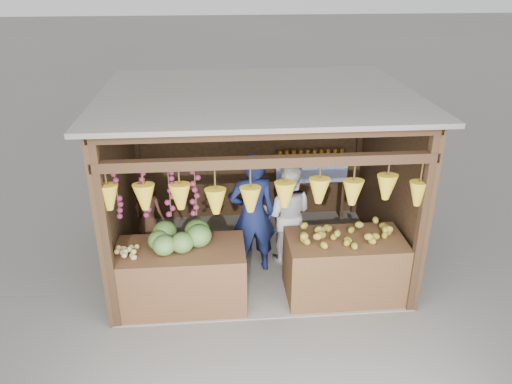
# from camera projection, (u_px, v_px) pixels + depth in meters

# --- Properties ---
(ground) EXTENTS (80.00, 80.00, 0.00)m
(ground) POSITION_uv_depth(u_px,v_px,m) (257.00, 258.00, 7.91)
(ground) COLOR #514F49
(ground) RESTS_ON ground
(stall_structure) EXTENTS (4.30, 3.30, 2.66)m
(stall_structure) POSITION_uv_depth(u_px,v_px,m) (255.00, 161.00, 7.17)
(stall_structure) COLOR slate
(stall_structure) RESTS_ON ground
(back_shelf) EXTENTS (1.25, 0.32, 1.32)m
(back_shelf) POSITION_uv_depth(u_px,v_px,m) (310.00, 174.00, 8.79)
(back_shelf) COLOR #382314
(back_shelf) RESTS_ON ground
(counter_left) EXTENTS (1.70, 0.85, 0.87)m
(counter_left) POSITION_uv_depth(u_px,v_px,m) (182.00, 276.00, 6.69)
(counter_left) COLOR #51331B
(counter_left) RESTS_ON ground
(counter_right) EXTENTS (1.58, 0.85, 0.89)m
(counter_right) POSITION_uv_depth(u_px,v_px,m) (344.00, 267.00, 6.87)
(counter_right) COLOR #4D3219
(counter_right) RESTS_ON ground
(stool) EXTENTS (0.34, 0.34, 0.32)m
(stool) POSITION_uv_depth(u_px,v_px,m) (152.00, 249.00, 7.86)
(stool) COLOR black
(stool) RESTS_ON ground
(man_standing) EXTENTS (0.74, 0.53, 1.88)m
(man_standing) POSITION_uv_depth(u_px,v_px,m) (252.00, 215.00, 7.23)
(man_standing) COLOR #121A45
(man_standing) RESTS_ON ground
(woman_standing) EXTENTS (0.91, 0.78, 1.61)m
(woman_standing) POSITION_uv_depth(u_px,v_px,m) (287.00, 214.00, 7.54)
(woman_standing) COLOR silver
(woman_standing) RESTS_ON ground
(vendor_seated) EXTENTS (0.60, 0.53, 1.04)m
(vendor_seated) POSITION_uv_depth(u_px,v_px,m) (148.00, 211.00, 7.58)
(vendor_seated) COLOR #533221
(vendor_seated) RESTS_ON stool
(melon_pile) EXTENTS (1.00, 0.50, 0.32)m
(melon_pile) POSITION_uv_depth(u_px,v_px,m) (177.00, 236.00, 6.48)
(melon_pile) COLOR #214F15
(melon_pile) RESTS_ON counter_left
(tanfruit_pile) EXTENTS (0.34, 0.40, 0.13)m
(tanfruit_pile) POSITION_uv_depth(u_px,v_px,m) (126.00, 250.00, 6.34)
(tanfruit_pile) COLOR olive
(tanfruit_pile) RESTS_ON counter_left
(mango_pile) EXTENTS (1.40, 0.64, 0.22)m
(mango_pile) POSITION_uv_depth(u_px,v_px,m) (348.00, 232.00, 6.64)
(mango_pile) COLOR #C07619
(mango_pile) RESTS_ON counter_right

